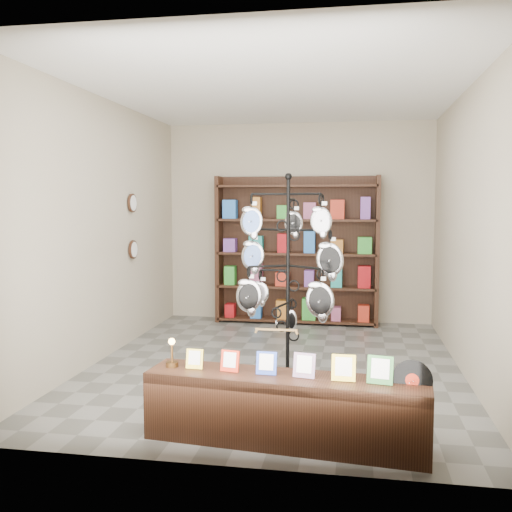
{
  "coord_description": "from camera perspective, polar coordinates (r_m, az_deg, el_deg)",
  "views": [
    {
      "loc": [
        0.85,
        -6.16,
        1.79
      ],
      "look_at": [
        -0.04,
        -1.0,
        1.31
      ],
      "focal_mm": 40.0,
      "sensor_mm": 36.0,
      "label": 1
    }
  ],
  "objects": [
    {
      "name": "display_tree",
      "position": [
        5.42,
        3.21,
        -1.02
      ],
      "size": [
        1.07,
        0.93,
        2.08
      ],
      "rotation": [
        0.0,
        0.0,
        -0.07
      ],
      "color": "black",
      "rests_on": "ground"
    },
    {
      "name": "front_shelf",
      "position": [
        4.41,
        2.93,
        -15.06
      ],
      "size": [
        2.14,
        0.64,
        0.75
      ],
      "rotation": [
        0.0,
        0.0,
        -0.1
      ],
      "color": "black",
      "rests_on": "ground"
    },
    {
      "name": "ground",
      "position": [
        6.48,
        1.93,
        -10.81
      ],
      "size": [
        5.0,
        5.0,
        0.0
      ],
      "primitive_type": "plane",
      "color": "slate",
      "rests_on": "ground"
    },
    {
      "name": "room_envelope",
      "position": [
        6.22,
        1.98,
        5.79
      ],
      "size": [
        5.0,
        5.0,
        5.0
      ],
      "color": "#ACA28A",
      "rests_on": "ground"
    },
    {
      "name": "wall_clocks",
      "position": [
        7.52,
        -12.23,
        2.91
      ],
      "size": [
        0.03,
        0.24,
        0.84
      ],
      "color": "black",
      "rests_on": "ground"
    },
    {
      "name": "back_shelving",
      "position": [
        8.54,
        4.07,
        0.12
      ],
      "size": [
        2.42,
        0.36,
        2.2
      ],
      "color": "black",
      "rests_on": "ground"
    }
  ]
}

